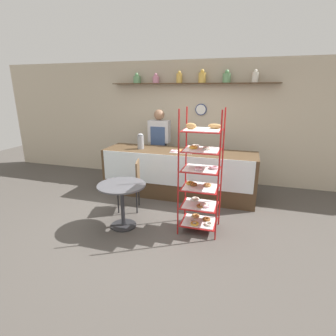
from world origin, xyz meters
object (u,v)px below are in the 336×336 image
object	(u,v)px
pastry_rack	(201,178)
person_worker	(159,144)
cafe_chair	(133,180)
coffee_carafe	(141,141)
cafe_table	(122,195)
donut_tray_counter	(182,151)

from	to	relation	value
pastry_rack	person_worker	distance (m)	2.25
cafe_chair	coffee_carafe	bearing A→B (deg)	175.98
pastry_rack	coffee_carafe	bearing A→B (deg)	139.91
cafe_table	coffee_carafe	xyz separation A→B (m)	(-0.28, 1.47, 0.54)
cafe_table	donut_tray_counter	world-z (taller)	donut_tray_counter
donut_tray_counter	pastry_rack	bearing A→B (deg)	-63.81
cafe_table	cafe_chair	world-z (taller)	cafe_chair
person_worker	cafe_chair	size ratio (longest dim) A/B	1.85
cafe_chair	person_worker	bearing A→B (deg)	163.71
cafe_table	coffee_carafe	bearing A→B (deg)	100.95
cafe_chair	coffee_carafe	xyz separation A→B (m)	(-0.19, 0.85, 0.52)
person_worker	cafe_chair	world-z (taller)	person_worker
pastry_rack	person_worker	world-z (taller)	pastry_rack
pastry_rack	donut_tray_counter	size ratio (longest dim) A/B	4.30
pastry_rack	person_worker	bearing A→B (deg)	124.19
pastry_rack	donut_tray_counter	bearing A→B (deg)	116.19
pastry_rack	coffee_carafe	world-z (taller)	pastry_rack
cafe_table	person_worker	bearing A→B (deg)	92.74
pastry_rack	cafe_chair	distance (m)	1.34
person_worker	donut_tray_counter	size ratio (longest dim) A/B	3.88
cafe_chair	donut_tray_counter	distance (m)	1.11
pastry_rack	cafe_table	size ratio (longest dim) A/B	2.51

